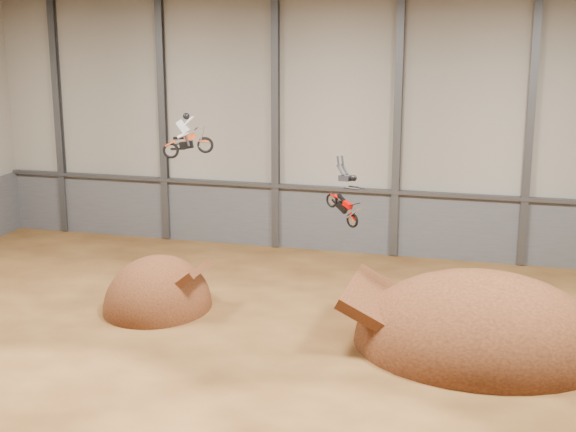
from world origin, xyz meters
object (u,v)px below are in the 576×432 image
object	(u,v)px
landing_ramp	(480,345)
fmx_rider_b	(340,190)
takeoff_ramp	(158,308)
fmx_rider_a	(189,133)

from	to	relation	value
landing_ramp	fmx_rider_b	world-z (taller)	fmx_rider_b
takeoff_ramp	landing_ramp	world-z (taller)	landing_ramp
landing_ramp	takeoff_ramp	bearing A→B (deg)	177.51
fmx_rider_a	landing_ramp	bearing A→B (deg)	-26.66
landing_ramp	fmx_rider_a	world-z (taller)	fmx_rider_a
takeoff_ramp	fmx_rider_a	bearing A→B (deg)	78.35
takeoff_ramp	fmx_rider_b	world-z (taller)	fmx_rider_b
takeoff_ramp	fmx_rider_a	xyz separation A→B (m)	(0.57, 2.76, 7.49)
fmx_rider_a	fmx_rider_b	distance (m)	8.06
fmx_rider_b	fmx_rider_a	bearing A→B (deg)	-166.10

